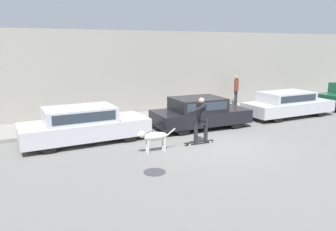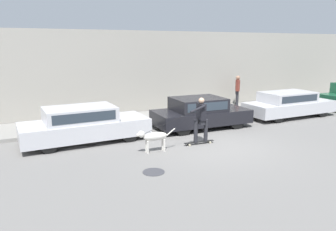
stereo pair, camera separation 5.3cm
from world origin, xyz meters
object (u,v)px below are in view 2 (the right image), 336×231
(dog, at_px, (142,124))
(pedestrian_with_bag, at_px, (264,102))
(skateboarder, at_px, (175,125))
(parked_car_1, at_px, (205,120))
(parked_car_0, at_px, (132,96))

(dog, height_order, pedestrian_with_bag, pedestrian_with_bag)
(skateboarder, bearing_deg, parked_car_1, -80.83)
(skateboarder, bearing_deg, pedestrian_with_bag, -96.44)
(parked_car_0, xyz_separation_m, skateboarder, (5.03, -1.82, 0.33))
(skateboarder, bearing_deg, parked_car_0, -24.37)
(parked_car_0, height_order, pedestrian_with_bag, pedestrian_with_bag)
(parked_car_1, height_order, skateboarder, skateboarder)
(parked_car_0, xyz_separation_m, pedestrian_with_bag, (5.18, 2.61, 0.31))
(parked_car_0, distance_m, skateboarder, 5.36)
(dog, bearing_deg, skateboarder, 164.43)
(parked_car_1, xyz_separation_m, pedestrian_with_bag, (0.59, 2.61, 0.32))
(pedestrian_with_bag, bearing_deg, dog, -123.01)
(dog, relative_size, skateboarder, 0.44)
(dog, bearing_deg, parked_car_1, -141.72)
(parked_car_1, distance_m, pedestrian_with_bag, 2.69)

